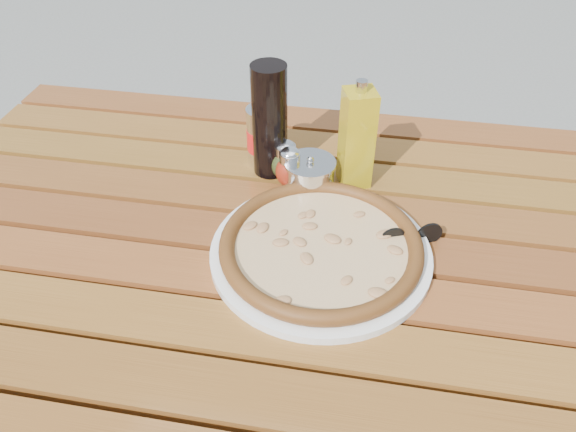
% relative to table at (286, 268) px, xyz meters
% --- Properties ---
extents(table, '(1.40, 0.90, 0.75)m').
position_rel_table_xyz_m(table, '(0.00, 0.00, 0.00)').
color(table, '#3B1D0D').
rests_on(table, ground).
extents(plate, '(0.46, 0.46, 0.01)m').
position_rel_table_xyz_m(plate, '(0.06, -0.04, 0.08)').
color(plate, white).
rests_on(plate, table).
extents(pizza, '(0.45, 0.45, 0.03)m').
position_rel_table_xyz_m(pizza, '(0.06, -0.04, 0.10)').
color(pizza, beige).
rests_on(pizza, plate).
extents(pepper_shaker, '(0.06, 0.06, 0.08)m').
position_rel_table_xyz_m(pepper_shaker, '(-0.02, 0.15, 0.11)').
color(pepper_shaker, '#A02712').
rests_on(pepper_shaker, table).
extents(oregano_shaker, '(0.06, 0.06, 0.08)m').
position_rel_table_xyz_m(oregano_shaker, '(-0.03, 0.17, 0.11)').
color(oregano_shaker, '#39431B').
rests_on(oregano_shaker, table).
extents(dark_bottle, '(0.07, 0.07, 0.22)m').
position_rel_table_xyz_m(dark_bottle, '(-0.06, 0.19, 0.19)').
color(dark_bottle, black).
rests_on(dark_bottle, table).
extents(soda_can, '(0.09, 0.09, 0.12)m').
position_rel_table_xyz_m(soda_can, '(-0.08, 0.21, 0.13)').
color(soda_can, silver).
rests_on(soda_can, table).
extents(olive_oil_cruet, '(0.07, 0.07, 0.21)m').
position_rel_table_xyz_m(olive_oil_cruet, '(0.10, 0.18, 0.17)').
color(olive_oil_cruet, '#AF9312').
rests_on(olive_oil_cruet, table).
extents(parmesan_tin, '(0.10, 0.10, 0.07)m').
position_rel_table_xyz_m(parmesan_tin, '(0.02, 0.14, 0.11)').
color(parmesan_tin, silver).
rests_on(parmesan_tin, table).
extents(sunglasses, '(0.11, 0.06, 0.04)m').
position_rel_table_xyz_m(sunglasses, '(0.21, 0.02, 0.09)').
color(sunglasses, black).
rests_on(sunglasses, table).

